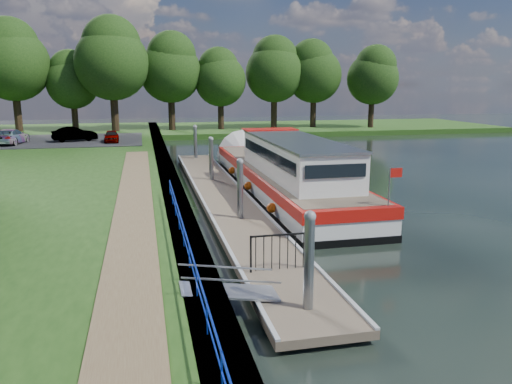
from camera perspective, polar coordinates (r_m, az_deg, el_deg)
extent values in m
plane|color=black|center=(13.66, 5.22, -13.68)|extent=(160.00, 160.00, 0.00)
cube|color=#473D2D|center=(27.27, -9.69, 0.25)|extent=(1.10, 90.00, 0.78)
cube|color=#1D3F12|center=(65.86, 1.25, 7.27)|extent=(60.00, 18.00, 0.60)
cube|color=brown|center=(20.34, -13.82, -2.84)|extent=(1.60, 40.00, 0.05)
cube|color=black|center=(50.44, -20.91, 5.54)|extent=(14.00, 12.00, 0.06)
cube|color=#0C2DBF|center=(15.38, -8.02, -4.85)|extent=(0.04, 18.00, 0.04)
cube|color=#0C2DBF|center=(15.48, -7.98, -6.09)|extent=(0.03, 18.00, 0.03)
cylinder|color=#0C2DBF|center=(9.12, -3.95, -19.69)|extent=(0.04, 0.04, 0.72)
cylinder|color=#0C2DBF|center=(10.86, -5.63, -14.19)|extent=(0.04, 0.04, 0.72)
cylinder|color=#0C2DBF|center=(12.67, -6.79, -10.23)|extent=(0.04, 0.04, 0.72)
cylinder|color=#0C2DBF|center=(14.53, -7.64, -7.27)|extent=(0.04, 0.04, 0.72)
cylinder|color=#0C2DBF|center=(16.43, -8.28, -4.98)|extent=(0.04, 0.04, 0.72)
cylinder|color=#0C2DBF|center=(18.35, -8.79, -3.17)|extent=(0.04, 0.04, 0.72)
cylinder|color=#0C2DBF|center=(20.28, -9.20, -1.70)|extent=(0.04, 0.04, 0.72)
cylinder|color=#0C2DBF|center=(22.22, -9.54, -0.49)|extent=(0.04, 0.04, 0.72)
cylinder|color=#0C2DBF|center=(24.18, -9.82, 0.52)|extent=(0.04, 0.04, 0.72)
cube|color=brown|center=(25.61, -3.73, -0.63)|extent=(2.50, 30.00, 0.24)
cube|color=#9EA0A3|center=(14.50, 3.99, -11.84)|extent=(2.30, 5.00, 0.30)
cube|color=#9EA0A3|center=(21.84, -2.05, -3.49)|extent=(2.30, 5.00, 0.30)
cube|color=#9EA0A3|center=(29.52, -4.95, 0.62)|extent=(2.30, 5.00, 0.30)
cube|color=#9EA0A3|center=(37.34, -6.64, 3.02)|extent=(2.30, 5.00, 0.30)
cube|color=#9EA0A3|center=(25.78, -1.12, -0.17)|extent=(0.12, 30.00, 0.06)
cube|color=#9EA0A3|center=(25.42, -6.38, -0.43)|extent=(0.12, 30.00, 0.06)
cylinder|color=gray|center=(12.78, 6.02, -10.18)|extent=(0.26, 0.26, 3.40)
sphere|color=gray|center=(12.23, 6.19, -2.80)|extent=(0.30, 0.30, 0.30)
cylinder|color=gray|center=(21.10, -1.82, -1.10)|extent=(0.26, 0.26, 3.40)
sphere|color=gray|center=(20.78, -1.85, 3.47)|extent=(0.30, 0.30, 0.30)
cylinder|color=gray|center=(29.82, -5.12, 2.78)|extent=(0.26, 0.26, 3.40)
sphere|color=gray|center=(29.59, -5.18, 6.03)|extent=(0.30, 0.30, 0.30)
cylinder|color=gray|center=(38.67, -6.93, 4.90)|extent=(0.26, 0.26, 3.40)
sphere|color=gray|center=(38.49, -6.99, 7.41)|extent=(0.30, 0.30, 0.30)
cube|color=#A5A8AD|center=(13.44, -3.07, -11.27)|extent=(2.58, 1.00, 0.43)
cube|color=#A5A8AD|center=(12.81, -2.73, -10.06)|extent=(2.58, 0.04, 0.41)
cube|color=#A5A8AD|center=(13.70, -3.44, -8.57)|extent=(2.58, 0.04, 0.41)
cube|color=black|center=(15.03, -0.60, -7.12)|extent=(0.05, 0.05, 1.15)
cube|color=black|center=(15.49, 5.97, -6.59)|extent=(0.05, 0.05, 1.15)
cube|color=black|center=(15.06, 2.76, -4.92)|extent=(1.85, 0.05, 0.05)
cube|color=black|center=(15.06, -0.04, -7.08)|extent=(0.02, 0.02, 1.10)
cube|color=black|center=(15.11, 0.89, -7.01)|extent=(0.02, 0.02, 1.10)
cube|color=black|center=(15.17, 1.82, -6.94)|extent=(0.02, 0.02, 1.10)
cube|color=black|center=(15.23, 2.73, -6.86)|extent=(0.02, 0.02, 1.10)
cube|color=black|center=(15.30, 3.64, -6.79)|extent=(0.02, 0.02, 1.10)
cube|color=black|center=(15.37, 4.54, -6.71)|extent=(0.02, 0.02, 1.10)
cube|color=black|center=(15.44, 5.44, -6.64)|extent=(0.02, 0.02, 1.10)
cube|color=black|center=(28.23, 2.90, 0.05)|extent=(4.00, 20.00, 0.55)
cube|color=silver|center=(28.11, 2.91, 1.25)|extent=(3.96, 19.90, 0.65)
cube|color=#B1120C|center=(28.01, 2.93, 2.37)|extent=(4.04, 20.00, 0.48)
cube|color=brown|center=(27.97, 2.93, 2.86)|extent=(3.68, 19.20, 0.04)
cone|color=silver|center=(38.10, -1.31, 4.04)|extent=(4.00, 1.50, 4.00)
cube|color=silver|center=(25.46, 4.47, 3.91)|extent=(3.00, 11.00, 1.75)
cube|color=gray|center=(25.35, 4.51, 5.97)|extent=(3.10, 11.20, 0.10)
cube|color=black|center=(25.02, 1.14, 4.38)|extent=(0.04, 10.00, 0.55)
cube|color=black|center=(25.92, 7.70, 4.54)|extent=(0.04, 10.00, 0.55)
cube|color=black|center=(30.73, 1.41, 5.84)|extent=(2.60, 0.04, 0.55)
cube|color=black|center=(20.26, 9.12, 2.38)|extent=(2.60, 0.04, 0.55)
cube|color=#B1120C|center=(30.32, 1.58, 7.17)|extent=(3.20, 1.60, 0.06)
cylinder|color=gray|center=(19.48, 14.98, 0.53)|extent=(0.05, 0.05, 1.50)
cube|color=#B1120C|center=(19.50, 15.72, 2.14)|extent=(0.50, 0.02, 0.35)
sphere|color=#EB5C0D|center=(21.90, 1.80, -1.82)|extent=(0.44, 0.44, 0.44)
sphere|color=#EB5C0D|center=(26.65, -0.90, 0.72)|extent=(0.44, 0.44, 0.44)
sphere|color=#EB5C0D|center=(31.48, -2.78, 2.49)|extent=(0.44, 0.44, 0.44)
imported|color=#594C47|center=(20.96, 4.89, 2.13)|extent=(0.60, 0.73, 1.72)
cylinder|color=#332316|center=(62.61, -25.57, 8.05)|extent=(0.83, 0.83, 4.21)
sphere|color=black|center=(62.56, -26.03, 12.95)|extent=(7.95, 7.95, 7.95)
sphere|color=black|center=(62.81, -26.38, 14.73)|extent=(6.31, 6.31, 6.31)
cylinder|color=#332316|center=(62.13, -19.98, 7.96)|extent=(0.70, 0.70, 3.10)
sphere|color=black|center=(62.01, -20.25, 11.61)|extent=(5.85, 5.85, 5.85)
sphere|color=black|center=(62.22, -20.49, 12.94)|extent=(4.65, 4.65, 4.65)
cylinder|color=#332316|center=(59.19, -15.84, 8.63)|extent=(0.84, 0.84, 4.29)
sphere|color=black|center=(59.15, -16.15, 13.93)|extent=(8.10, 8.10, 8.10)
sphere|color=black|center=(59.41, -16.22, 15.88)|extent=(6.44, 6.44, 6.44)
cylinder|color=#332316|center=(61.22, -9.60, 8.81)|extent=(0.79, 0.79, 3.83)
sphere|color=black|center=(61.14, -9.77, 13.39)|extent=(7.24, 7.24, 7.24)
sphere|color=black|center=(61.00, -9.64, 15.11)|extent=(5.75, 5.75, 5.75)
cylinder|color=#332316|center=(61.59, -4.03, 8.70)|extent=(0.72, 0.72, 3.26)
sphere|color=black|center=(61.48, -4.09, 12.58)|extent=(6.16, 6.16, 6.16)
sphere|color=black|center=(61.73, -4.33, 14.00)|extent=(4.89, 4.89, 4.89)
cylinder|color=#332316|center=(63.24, 2.07, 9.04)|extent=(0.78, 0.78, 3.77)
sphere|color=black|center=(63.16, 2.10, 13.42)|extent=(7.13, 7.13, 7.13)
sphere|color=black|center=(63.49, 2.17, 15.02)|extent=(5.66, 5.66, 5.66)
cylinder|color=#332316|center=(64.77, 6.54, 8.99)|extent=(0.77, 0.77, 3.65)
sphere|color=black|center=(64.68, 6.65, 13.12)|extent=(6.89, 6.89, 6.89)
sphere|color=black|center=(64.63, 6.37, 14.65)|extent=(5.47, 5.47, 5.47)
cylinder|color=#332316|center=(65.75, 13.01, 8.71)|extent=(0.74, 0.74, 3.41)
sphere|color=black|center=(65.66, 13.19, 12.50)|extent=(6.43, 6.43, 6.43)
sphere|color=black|center=(65.59, 13.53, 13.89)|extent=(5.11, 5.11, 5.11)
imported|color=#999999|center=(47.32, -16.18, 6.15)|extent=(1.34, 3.15, 1.06)
imported|color=#999999|center=(49.07, -20.02, 6.24)|extent=(4.17, 2.31, 1.30)
imported|color=#999999|center=(48.86, -26.19, 5.72)|extent=(2.54, 4.80, 1.33)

